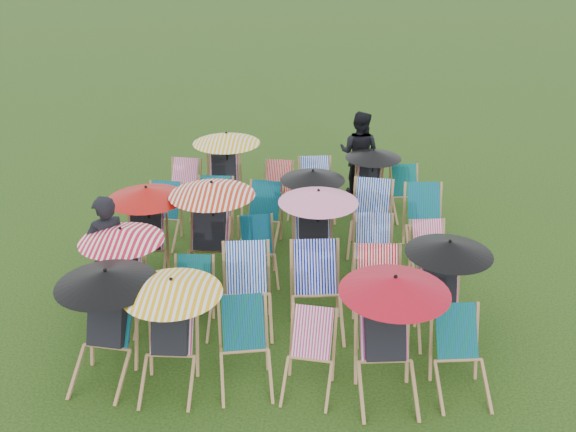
# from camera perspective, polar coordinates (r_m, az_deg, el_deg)

# --- Properties ---
(ground) EXTENTS (100.00, 100.00, 0.00)m
(ground) POSITION_cam_1_polar(r_m,az_deg,el_deg) (9.31, -0.10, -5.88)
(ground) COLOR black
(ground) RESTS_ON ground
(deckchair_0) EXTENTS (1.12, 1.18, 1.33)m
(deckchair_0) POSITION_cam_1_polar(r_m,az_deg,el_deg) (7.49, -16.02, -9.18)
(deckchair_0) COLOR #A6794D
(deckchair_0) RESTS_ON ground
(deckchair_1) EXTENTS (1.09, 1.14, 1.30)m
(deckchair_1) POSITION_cam_1_polar(r_m,az_deg,el_deg) (7.22, -10.49, -10.13)
(deckchair_1) COLOR #A6794D
(deckchair_1) RESTS_ON ground
(deckchair_2) EXTENTS (0.75, 0.93, 0.91)m
(deckchair_2) POSITION_cam_1_polar(r_m,az_deg,el_deg) (7.27, -3.86, -11.66)
(deckchair_2) COLOR #A6794D
(deckchair_2) RESTS_ON ground
(deckchair_3) EXTENTS (0.65, 0.83, 0.84)m
(deckchair_3) POSITION_cam_1_polar(r_m,az_deg,el_deg) (7.20, 1.88, -12.40)
(deckchair_3) COLOR #A6794D
(deckchair_3) RESTS_ON ground
(deckchair_4) EXTENTS (1.18, 1.26, 1.40)m
(deckchair_4) POSITION_cam_1_polar(r_m,az_deg,el_deg) (7.04, 8.95, -10.46)
(deckchair_4) COLOR #A6794D
(deckchair_4) RESTS_ON ground
(deckchair_5) EXTENTS (0.68, 0.88, 0.89)m
(deckchair_5) POSITION_cam_1_polar(r_m,az_deg,el_deg) (7.39, 15.14, -12.03)
(deckchair_5) COLOR #A6794D
(deckchair_5) RESTS_ON ground
(deckchair_6) EXTENTS (1.07, 1.11, 1.27)m
(deckchair_6) POSITION_cam_1_polar(r_m,az_deg,el_deg) (8.45, -14.72, -5.03)
(deckchair_6) COLOR #A6794D
(deckchair_6) RESTS_ON ground
(deckchair_7) EXTENTS (0.57, 0.79, 0.84)m
(deckchair_7) POSITION_cam_1_polar(r_m,az_deg,el_deg) (8.27, -8.62, -7.17)
(deckchair_7) COLOR #A6794D
(deckchair_7) RESTS_ON ground
(deckchair_8) EXTENTS (0.77, 0.99, 0.99)m
(deckchair_8) POSITION_cam_1_polar(r_m,az_deg,el_deg) (8.18, -3.66, -6.68)
(deckchair_8) COLOR #A6794D
(deckchair_8) RESTS_ON ground
(deckchair_9) EXTENTS (0.78, 1.02, 1.03)m
(deckchair_9) POSITION_cam_1_polar(r_m,az_deg,el_deg) (8.12, 2.59, -6.76)
(deckchair_9) COLOR #A6794D
(deckchair_9) RESTS_ON ground
(deckchair_10) EXTENTS (0.69, 0.94, 0.99)m
(deckchair_10) POSITION_cam_1_polar(r_m,az_deg,el_deg) (8.17, 8.10, -6.93)
(deckchair_10) COLOR #A6794D
(deckchair_10) RESTS_ON ground
(deckchair_11) EXTENTS (1.06, 1.10, 1.26)m
(deckchair_11) POSITION_cam_1_polar(r_m,az_deg,el_deg) (8.14, 13.60, -6.21)
(deckchair_11) COLOR #A6794D
(deckchair_11) RESTS_ON ground
(deckchair_12) EXTENTS (1.13, 1.20, 1.34)m
(deckchair_12) POSITION_cam_1_polar(r_m,az_deg,el_deg) (9.40, -12.55, -1.29)
(deckchair_12) COLOR #A6794D
(deckchair_12) RESTS_ON ground
(deckchair_13) EXTENTS (1.21, 1.26, 1.44)m
(deckchair_13) POSITION_cam_1_polar(r_m,az_deg,el_deg) (9.16, -7.03, -1.20)
(deckchair_13) COLOR #A6794D
(deckchair_13) RESTS_ON ground
(deckchair_14) EXTENTS (0.70, 0.87, 0.84)m
(deckchair_14) POSITION_cam_1_polar(r_m,az_deg,el_deg) (9.22, -2.69, -3.22)
(deckchair_14) COLOR #A6794D
(deckchair_14) RESTS_ON ground
(deckchair_15) EXTENTS (1.13, 1.20, 1.34)m
(deckchair_15) POSITION_cam_1_polar(r_m,az_deg,el_deg) (9.08, 2.42, -1.66)
(deckchair_15) COLOR #A6794D
(deckchair_15) RESTS_ON ground
(deckchair_16) EXTENTS (0.61, 0.86, 0.93)m
(deckchair_16) POSITION_cam_1_polar(r_m,az_deg,el_deg) (9.14, 7.61, -3.42)
(deckchair_16) COLOR #A6794D
(deckchair_16) RESTS_ON ground
(deckchair_17) EXTENTS (0.65, 0.84, 0.85)m
(deckchair_17) POSITION_cam_1_polar(r_m,az_deg,el_deg) (9.29, 12.62, -3.60)
(deckchair_17) COLOR #A6794D
(deckchair_17) RESTS_ON ground
(deckchair_18) EXTENTS (0.63, 0.85, 0.89)m
(deckchair_18) POSITION_cam_1_polar(r_m,az_deg,el_deg) (10.43, -11.22, 0.00)
(deckchair_18) COLOR #A6794D
(deckchair_18) RESTS_ON ground
(deckchair_19) EXTENTS (0.64, 0.89, 0.96)m
(deckchair_19) POSITION_cam_1_polar(r_m,az_deg,el_deg) (10.33, -6.72, 0.27)
(deckchair_19) COLOR #A6794D
(deckchair_19) RESTS_ON ground
(deckchair_20) EXTENTS (0.73, 0.93, 0.93)m
(deckchair_20) POSITION_cam_1_polar(r_m,az_deg,el_deg) (10.16, -2.37, -0.10)
(deckchair_20) COLOR #A6794D
(deckchair_20) RESTS_ON ground
(deckchair_21) EXTENTS (1.01, 1.10, 1.20)m
(deckchair_21) POSITION_cam_1_polar(r_m,az_deg,el_deg) (10.12, 2.04, 0.87)
(deckchair_21) COLOR #A6794D
(deckchair_21) RESTS_ON ground
(deckchair_22) EXTENTS (0.78, 1.01, 1.02)m
(deckchair_22) POSITION_cam_1_polar(r_m,az_deg,el_deg) (10.07, 7.36, -0.26)
(deckchair_22) COLOR #A6794D
(deckchair_22) RESTS_ON ground
(deckchair_23) EXTENTS (0.70, 0.94, 0.98)m
(deckchair_23) POSITION_cam_1_polar(r_m,az_deg,el_deg) (10.18, 12.16, -0.49)
(deckchair_23) COLOR #A6794D
(deckchair_23) RESTS_ON ground
(deckchair_24) EXTENTS (0.65, 0.86, 0.88)m
(deckchair_24) POSITION_cam_1_polar(r_m,az_deg,el_deg) (11.43, -9.45, 2.41)
(deckchair_24) COLOR #A6794D
(deckchair_24) RESTS_ON ground
(deckchair_25) EXTENTS (1.17, 1.26, 1.39)m
(deckchair_25) POSITION_cam_1_polar(r_m,az_deg,el_deg) (11.32, -5.62, 4.02)
(deckchair_25) COLOR #A6794D
(deckchair_25) RESTS_ON ground
(deckchair_26) EXTENTS (0.61, 0.81, 0.84)m
(deckchair_26) POSITION_cam_1_polar(r_m,az_deg,el_deg) (11.29, -1.01, 2.38)
(deckchair_26) COLOR #A6794D
(deckchair_26) RESTS_ON ground
(deckchair_27) EXTENTS (0.74, 0.95, 0.95)m
(deckchair_27) POSITION_cam_1_polar(r_m,az_deg,el_deg) (11.14, 2.55, 2.33)
(deckchair_27) COLOR #A6794D
(deckchair_27) RESTS_ON ground
(deckchair_28) EXTENTS (0.97, 1.01, 1.15)m
(deckchair_28) POSITION_cam_1_polar(r_m,az_deg,el_deg) (11.26, 7.28, 3.11)
(deckchair_28) COLOR #A6794D
(deckchair_28) RESTS_ON ground
(deckchair_29) EXTENTS (0.67, 0.84, 0.83)m
(deckchair_29) POSITION_cam_1_polar(r_m,az_deg,el_deg) (11.32, 10.57, 1.95)
(deckchair_29) COLOR #A6794D
(deckchair_29) RESTS_ON ground
(person_left) EXTENTS (0.69, 0.66, 1.59)m
(person_left) POSITION_cam_1_polar(r_m,az_deg,el_deg) (8.77, -15.71, -3.06)
(person_left) COLOR black
(person_left) RESTS_ON ground
(person_rear) EXTENTS (0.93, 0.84, 1.59)m
(person_rear) POSITION_cam_1_polar(r_m,az_deg,el_deg) (12.03, 6.33, 5.59)
(person_rear) COLOR black
(person_rear) RESTS_ON ground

